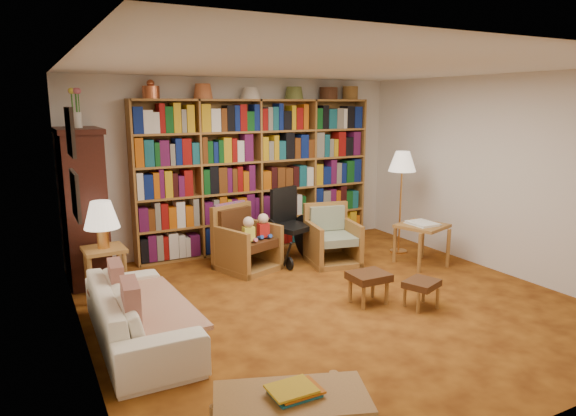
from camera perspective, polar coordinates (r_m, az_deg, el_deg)
floor at (r=5.75m, az=4.76°, el=-10.35°), size 5.00×5.00×0.00m
ceiling at (r=5.35m, az=5.22°, el=15.38°), size 5.00×5.00×0.00m
wall_back at (r=7.61m, az=-5.25°, el=4.79°), size 5.00×0.00×5.00m
wall_front at (r=3.61m, az=26.91°, el=-3.97°), size 5.00×0.00×5.00m
wall_left at (r=4.59m, az=-22.35°, el=-0.50°), size 0.00×5.00×5.00m
wall_right at (r=7.06m, az=22.35°, el=3.45°), size 0.00×5.00×5.00m
bookshelf at (r=7.54m, az=-3.33°, el=4.15°), size 3.60×0.30×2.42m
curio_cabinet at (r=6.62m, az=-21.79°, el=0.40°), size 0.50×0.95×2.40m
framed_pictures at (r=4.83m, az=-22.79°, el=4.54°), size 0.03×0.52×0.97m
sofa at (r=4.93m, az=-16.17°, el=-11.20°), size 1.86×0.74×0.54m
sofa_throw at (r=4.93m, az=-15.61°, el=-10.81°), size 0.83×1.45×0.04m
cushion_left at (r=5.17m, az=-18.51°, el=-8.14°), size 0.14×0.38×0.38m
cushion_right at (r=4.52m, az=-17.01°, el=-10.91°), size 0.16×0.42×0.41m
side_table_lamp at (r=6.07m, az=-19.70°, el=-5.45°), size 0.46×0.46×0.58m
table_lamp at (r=5.95m, az=-20.02°, el=-0.89°), size 0.38×0.38×0.52m
armchair_leather at (r=6.78m, az=-4.82°, el=-3.80°), size 0.89×0.89×0.85m
armchair_sage at (r=7.04m, az=4.64°, el=-3.61°), size 0.76×0.77×0.79m
wheelchair at (r=7.06m, az=0.06°, el=-2.24°), size 0.62×0.80×1.00m
floor_lamp at (r=7.48m, az=12.57°, el=4.62°), size 0.39×0.39×1.48m
side_table_papers at (r=7.08m, az=14.66°, el=-2.42°), size 0.72×0.72×0.59m
footstool_a at (r=5.66m, az=8.96°, el=-7.75°), size 0.41×0.35×0.35m
footstool_b at (r=5.67m, az=14.63°, el=-8.33°), size 0.44×0.41×0.30m
coffee_table at (r=3.35m, az=0.39°, el=-20.87°), size 1.05×0.77×0.45m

